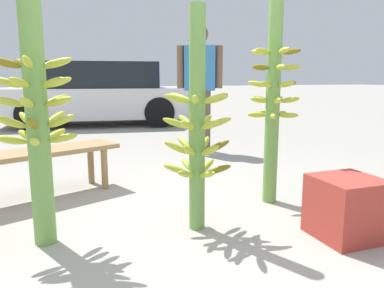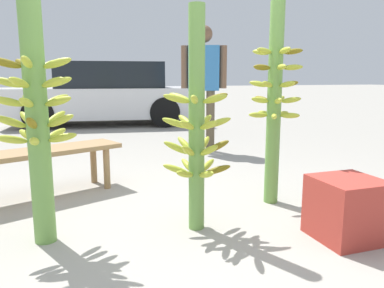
# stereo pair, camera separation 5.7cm
# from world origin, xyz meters

# --- Properties ---
(ground_plane) EXTENTS (80.00, 80.00, 0.00)m
(ground_plane) POSITION_xyz_m (0.00, 0.00, 0.00)
(ground_plane) COLOR #9E998E
(banana_stalk_left) EXTENTS (0.48, 0.49, 1.60)m
(banana_stalk_left) POSITION_xyz_m (-0.89, 0.23, 0.82)
(banana_stalk_left) COLOR #6B9E47
(banana_stalk_left) RESTS_ON ground_plane
(banana_stalk_center) EXTENTS (0.47, 0.47, 1.49)m
(banana_stalk_center) POSITION_xyz_m (0.10, 0.13, 0.72)
(banana_stalk_center) COLOR #6B9E47
(banana_stalk_center) RESTS_ON ground_plane
(banana_stalk_right) EXTENTS (0.42, 0.42, 1.61)m
(banana_stalk_right) POSITION_xyz_m (0.87, 0.45, 0.85)
(banana_stalk_right) COLOR #6B9E47
(banana_stalk_right) RESTS_ON ground_plane
(vendor_person) EXTENTS (0.62, 0.33, 1.72)m
(vendor_person) POSITION_xyz_m (1.10, 2.69, 1.03)
(vendor_person) COLOR brown
(vendor_person) RESTS_ON ground_plane
(market_bench) EXTENTS (1.58, 0.93, 0.42)m
(market_bench) POSITION_xyz_m (-1.03, 1.16, 0.36)
(market_bench) COLOR #99754C
(market_bench) RESTS_ON ground_plane
(parked_car) EXTENTS (4.23, 2.35, 1.35)m
(parked_car) POSITION_xyz_m (0.16, 6.33, 0.65)
(parked_car) COLOR silver
(parked_car) RESTS_ON ground_plane
(produce_crate) EXTENTS (0.40, 0.40, 0.40)m
(produce_crate) POSITION_xyz_m (0.96, -0.34, 0.20)
(produce_crate) COLOR #B2382D
(produce_crate) RESTS_ON ground_plane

